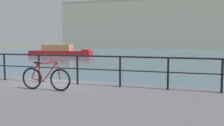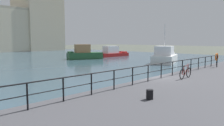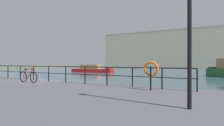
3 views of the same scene
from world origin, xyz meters
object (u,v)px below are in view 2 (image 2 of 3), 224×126
(moored_red_daysailer, at_px, (84,54))
(mooring_bollard, at_px, (150,94))
(moored_white_yacht, at_px, (112,53))
(life_ring_stand, at_px, (217,57))
(moored_green_narrowboat, at_px, (165,56))
(parked_bicycle, at_px, (185,73))

(moored_red_daysailer, xyz_separation_m, mooring_bollard, (-17.62, -25.88, 0.04))
(mooring_bollard, bearing_deg, moored_white_yacht, 45.71)
(life_ring_stand, bearing_deg, moored_red_daysailer, 82.85)
(moored_green_narrowboat, height_order, mooring_bollard, moored_green_narrowboat)
(mooring_bollard, bearing_deg, moored_red_daysailer, 55.74)
(life_ring_stand, bearing_deg, moored_white_yacht, 65.39)
(mooring_bollard, distance_m, life_ring_stand, 14.76)
(moored_green_narrowboat, xyz_separation_m, parked_bicycle, (-15.08, -10.26, 0.17))
(parked_bicycle, height_order, life_ring_stand, life_ring_stand)
(moored_red_daysailer, height_order, parked_bicycle, moored_red_daysailer)
(mooring_bollard, xyz_separation_m, life_ring_stand, (14.62, 1.91, 0.75))
(moored_green_narrowboat, xyz_separation_m, mooring_bollard, (-21.40, -11.52, 0.00))
(moored_white_yacht, relative_size, moored_red_daysailer, 1.14)
(mooring_bollard, height_order, life_ring_stand, life_ring_stand)
(moored_white_yacht, distance_m, parked_bicycle, 32.01)
(moored_white_yacht, xyz_separation_m, life_ring_stand, (-11.30, -24.66, 0.97))
(life_ring_stand, bearing_deg, mooring_bollard, -172.57)
(parked_bicycle, xyz_separation_m, mooring_bollard, (-6.33, -1.26, -0.17))
(moored_white_yacht, height_order, mooring_bollard, moored_white_yacht)
(moored_green_narrowboat, distance_m, mooring_bollard, 24.31)
(moored_red_daysailer, relative_size, life_ring_stand, 4.75)
(moored_red_daysailer, distance_m, life_ring_stand, 24.17)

